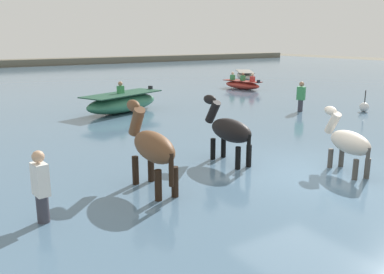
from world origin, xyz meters
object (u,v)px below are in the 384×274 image
at_px(boat_mid_channel, 242,84).
at_px(person_wading_close, 42,196).
at_px(horse_flank_bay, 152,148).
at_px(boat_distant_west, 123,103).
at_px(channel_buoy, 364,107).
at_px(person_spectator_far, 301,100).
at_px(horse_lead_black, 229,132).
at_px(horse_trailing_pinto, 348,144).
at_px(boat_far_offshore, 245,76).

xyz_separation_m(boat_mid_channel, person_wading_close, (-14.61, -11.99, 0.20)).
relative_size(horse_flank_bay, boat_distant_west, 0.54).
bearing_deg(channel_buoy, person_spectator_far, 143.88).
bearing_deg(horse_lead_black, boat_mid_channel, 47.99).
relative_size(boat_mid_channel, person_spectator_far, 1.60).
distance_m(horse_lead_black, boat_distant_west, 7.85).
xyz_separation_m(horse_trailing_pinto, person_spectator_far, (5.20, 5.97, -0.20)).
xyz_separation_m(boat_far_offshore, person_wading_close, (-18.24, -15.97, 0.15)).
bearing_deg(boat_mid_channel, boat_distant_west, -160.50).
distance_m(person_spectator_far, channel_buoy, 2.62).
bearing_deg(horse_flank_bay, horse_lead_black, 13.62).
height_order(horse_flank_bay, boat_mid_channel, horse_flank_bay).
bearing_deg(horse_lead_black, person_wading_close, -168.68).
relative_size(person_wading_close, channel_buoy, 1.84).
height_order(boat_far_offshore, person_wading_close, person_wading_close).
bearing_deg(horse_trailing_pinto, person_wading_close, 169.87).
relative_size(horse_lead_black, boat_mid_channel, 0.75).
distance_m(horse_flank_bay, person_spectator_far, 10.38).
bearing_deg(boat_distant_west, boat_mid_channel, 19.50).
distance_m(boat_mid_channel, person_spectator_far, 7.78).
bearing_deg(boat_distant_west, horse_trailing_pinto, -84.37).
xyz_separation_m(horse_flank_bay, person_wading_close, (-2.23, -0.34, -0.38)).
distance_m(horse_lead_black, boat_mid_channel, 14.90).
bearing_deg(boat_mid_channel, boat_far_offshore, 47.57).
bearing_deg(horse_lead_black, boat_distant_west, 84.36).
bearing_deg(horse_lead_black, horse_trailing_pinto, -49.88).
bearing_deg(person_wading_close, channel_buoy, 13.52).
distance_m(boat_distant_west, person_spectator_far, 7.31).
bearing_deg(person_wading_close, boat_mid_channel, 39.39).
bearing_deg(horse_trailing_pinto, boat_distant_west, 95.63).
relative_size(boat_far_offshore, boat_distant_west, 0.90).
distance_m(horse_lead_black, horse_flank_bay, 2.48).
bearing_deg(horse_trailing_pinto, person_spectator_far, 48.94).
distance_m(boat_far_offshore, boat_distant_west, 14.73).
xyz_separation_m(person_wading_close, channel_buoy, (13.69, 3.29, -0.26)).
bearing_deg(horse_lead_black, boat_far_offshore, 47.88).
height_order(boat_mid_channel, boat_distant_west, boat_distant_west).
xyz_separation_m(boat_mid_channel, person_spectator_far, (-3.02, -7.17, 0.20)).
relative_size(boat_far_offshore, channel_buoy, 3.94).
bearing_deg(channel_buoy, horse_trailing_pinto, -148.73).
bearing_deg(horse_flank_bay, boat_distant_west, 69.23).
distance_m(horse_trailing_pinto, horse_flank_bay, 4.42).
height_order(horse_flank_bay, person_wading_close, horse_flank_bay).
height_order(horse_trailing_pinto, horse_flank_bay, horse_flank_bay).
bearing_deg(boat_mid_channel, horse_trailing_pinto, -122.04).
height_order(horse_lead_black, boat_distant_west, horse_lead_black).
xyz_separation_m(horse_lead_black, horse_trailing_pinto, (1.74, -2.07, -0.10)).
relative_size(horse_flank_bay, boat_mid_channel, 0.81).
bearing_deg(person_wading_close, horse_trailing_pinto, -10.13).
xyz_separation_m(boat_far_offshore, channel_buoy, (-4.56, -12.68, -0.12)).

